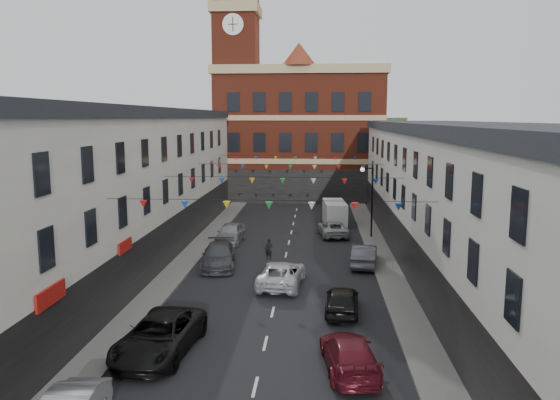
% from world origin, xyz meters
% --- Properties ---
extents(ground, '(160.00, 160.00, 0.00)m').
position_xyz_m(ground, '(0.00, 0.00, 0.00)').
color(ground, black).
rests_on(ground, ground).
extents(pavement_left, '(1.80, 64.00, 0.15)m').
position_xyz_m(pavement_left, '(-6.90, 2.00, 0.07)').
color(pavement_left, '#605E5B').
rests_on(pavement_left, ground).
extents(pavement_right, '(1.80, 64.00, 0.15)m').
position_xyz_m(pavement_right, '(6.90, 2.00, 0.07)').
color(pavement_right, '#605E5B').
rests_on(pavement_right, ground).
extents(terrace_left, '(8.40, 56.00, 10.70)m').
position_xyz_m(terrace_left, '(-11.78, 1.00, 5.35)').
color(terrace_left, beige).
rests_on(terrace_left, ground).
extents(terrace_right, '(8.40, 56.00, 9.70)m').
position_xyz_m(terrace_right, '(11.78, 1.00, 4.85)').
color(terrace_right, silver).
rests_on(terrace_right, ground).
extents(civic_building, '(20.60, 13.30, 18.50)m').
position_xyz_m(civic_building, '(0.00, 37.95, 8.14)').
color(civic_building, maroon).
rests_on(civic_building, ground).
extents(clock_tower, '(5.60, 5.60, 30.00)m').
position_xyz_m(clock_tower, '(-7.50, 35.00, 14.93)').
color(clock_tower, maroon).
rests_on(clock_tower, ground).
extents(distant_hill, '(40.00, 14.00, 10.00)m').
position_xyz_m(distant_hill, '(-4.00, 62.00, 5.00)').
color(distant_hill, '#325326').
rests_on(distant_hill, ground).
extents(street_lamp, '(1.10, 0.36, 6.00)m').
position_xyz_m(street_lamp, '(6.55, 14.00, 3.90)').
color(street_lamp, black).
rests_on(street_lamp, ground).
extents(car_left_c, '(3.27, 6.11, 1.63)m').
position_xyz_m(car_left_c, '(-4.40, -9.38, 0.82)').
color(car_left_c, black).
rests_on(car_left_c, ground).
extents(car_left_d, '(2.78, 5.60, 1.56)m').
position_xyz_m(car_left_d, '(-4.35, 4.38, 0.78)').
color(car_left_d, '#3E4046').
rests_on(car_left_d, ground).
extents(car_left_e, '(2.14, 4.82, 1.61)m').
position_xyz_m(car_left_e, '(-4.71, 11.62, 0.81)').
color(car_left_e, gray).
rests_on(car_left_e, ground).
extents(car_right_c, '(2.51, 5.03, 1.41)m').
position_xyz_m(car_right_c, '(3.60, -10.39, 0.70)').
color(car_right_c, maroon).
rests_on(car_right_c, ground).
extents(car_right_d, '(1.95, 4.28, 1.42)m').
position_xyz_m(car_right_d, '(3.60, -3.86, 0.71)').
color(car_right_d, black).
rests_on(car_right_d, ground).
extents(car_right_e, '(2.19, 4.69, 1.49)m').
position_xyz_m(car_right_e, '(5.50, 5.35, 0.74)').
color(car_right_e, '#53545C').
rests_on(car_right_e, ground).
extents(car_right_f, '(2.81, 5.04, 1.33)m').
position_xyz_m(car_right_f, '(3.60, 14.68, 0.67)').
color(car_right_f, '#A7AAAC').
rests_on(car_right_f, ground).
extents(moving_car, '(2.95, 5.50, 1.47)m').
position_xyz_m(moving_car, '(0.17, 0.53, 0.73)').
color(moving_car, silver).
rests_on(moving_car, ground).
extents(white_van, '(2.30, 5.10, 2.20)m').
position_xyz_m(white_van, '(3.90, 19.88, 1.10)').
color(white_van, silver).
rests_on(white_van, ground).
extents(pedestrian, '(0.65, 0.54, 1.53)m').
position_xyz_m(pedestrian, '(-1.14, 6.49, 0.77)').
color(pedestrian, black).
rests_on(pedestrian, ground).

